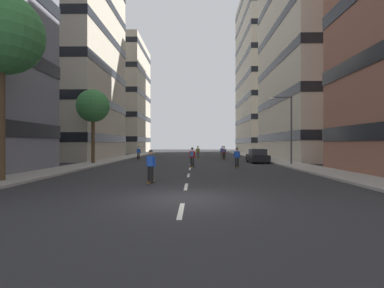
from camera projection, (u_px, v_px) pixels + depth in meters
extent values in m
plane|color=#28282B|center=(191.00, 161.00, 34.04)|extent=(138.45, 138.45, 0.00)
cube|color=#9E9991|center=(115.00, 159.00, 37.04)|extent=(2.87, 63.46, 0.14)
cube|color=#9E9991|center=(269.00, 159.00, 36.81)|extent=(2.87, 63.46, 0.14)
cube|color=silver|center=(181.00, 211.00, 8.97)|extent=(0.16, 2.20, 0.01)
cube|color=silver|center=(186.00, 187.00, 13.96)|extent=(0.16, 2.20, 0.01)
cube|color=silver|center=(188.00, 175.00, 18.96)|extent=(0.16, 2.20, 0.01)
cube|color=silver|center=(190.00, 169.00, 23.96)|extent=(0.16, 2.20, 0.01)
cube|color=silver|center=(191.00, 164.00, 28.96)|extent=(0.16, 2.20, 0.01)
cube|color=silver|center=(191.00, 161.00, 33.96)|extent=(0.16, 2.20, 0.01)
cube|color=silver|center=(192.00, 159.00, 38.96)|extent=(0.16, 2.20, 0.01)
cube|color=silver|center=(192.00, 157.00, 43.96)|extent=(0.16, 2.20, 0.01)
cube|color=silver|center=(193.00, 156.00, 48.96)|extent=(0.16, 2.20, 0.01)
cube|color=silver|center=(193.00, 155.00, 53.96)|extent=(0.16, 2.20, 0.01)
cube|color=silver|center=(193.00, 154.00, 58.96)|extent=(0.16, 2.20, 0.01)
cube|color=#B2A893|center=(60.00, 58.00, 39.93)|extent=(14.26, 17.07, 28.12)
cube|color=black|center=(60.00, 139.00, 39.94)|extent=(14.38, 17.19, 1.10)
cube|color=black|center=(60.00, 105.00, 39.93)|extent=(14.38, 17.19, 1.10)
cube|color=black|center=(60.00, 71.00, 39.93)|extent=(14.38, 17.19, 1.10)
cube|color=black|center=(60.00, 38.00, 39.92)|extent=(14.38, 17.19, 1.10)
cube|color=black|center=(59.00, 4.00, 39.92)|extent=(14.38, 17.19, 1.10)
cube|color=#B2A893|center=(114.00, 98.00, 66.89)|extent=(14.26, 17.15, 25.36)
cube|color=black|center=(114.00, 140.00, 66.90)|extent=(14.38, 17.27, 1.10)
cube|color=black|center=(114.00, 118.00, 66.90)|extent=(14.38, 17.27, 1.10)
cube|color=black|center=(114.00, 96.00, 66.89)|extent=(14.38, 17.27, 1.10)
cube|color=black|center=(114.00, 75.00, 66.88)|extent=(14.38, 17.27, 1.10)
cube|color=black|center=(114.00, 53.00, 66.88)|extent=(14.38, 17.27, 1.10)
cube|color=#BCB29E|center=(326.00, 50.00, 39.51)|extent=(14.26, 20.06, 30.07)
cube|color=black|center=(326.00, 137.00, 39.52)|extent=(14.38, 20.18, 1.10)
cube|color=black|center=(326.00, 101.00, 39.52)|extent=(14.38, 20.18, 1.10)
cube|color=black|center=(326.00, 65.00, 39.51)|extent=(14.38, 20.18, 1.10)
cube|color=black|center=(326.00, 28.00, 39.50)|extent=(14.38, 20.18, 1.10)
cube|color=#BCB29E|center=(273.00, 73.00, 66.46)|extent=(14.26, 21.83, 36.98)
cube|color=black|center=(273.00, 141.00, 66.49)|extent=(14.38, 21.95, 1.10)
cube|color=black|center=(273.00, 121.00, 66.48)|extent=(14.38, 21.95, 1.10)
cube|color=black|center=(273.00, 101.00, 66.47)|extent=(14.38, 21.95, 1.10)
cube|color=black|center=(273.00, 81.00, 66.47)|extent=(14.38, 21.95, 1.10)
cube|color=black|center=(273.00, 61.00, 66.46)|extent=(14.38, 21.95, 1.10)
cube|color=black|center=(273.00, 41.00, 66.46)|extent=(14.38, 21.95, 1.10)
cube|color=black|center=(273.00, 21.00, 66.45)|extent=(14.38, 21.95, 1.10)
cube|color=black|center=(273.00, 1.00, 66.44)|extent=(14.38, 21.95, 1.10)
cube|color=black|center=(257.00, 158.00, 31.55)|extent=(1.80, 4.40, 0.70)
cube|color=#2D3338|center=(258.00, 152.00, 31.40)|extent=(1.60, 2.10, 0.64)
cylinder|color=black|center=(248.00, 159.00, 33.01)|extent=(0.22, 0.64, 0.64)
cylinder|color=black|center=(262.00, 159.00, 32.99)|extent=(0.22, 0.64, 0.64)
cylinder|color=black|center=(253.00, 161.00, 30.11)|extent=(0.22, 0.64, 0.64)
cylinder|color=black|center=(268.00, 161.00, 30.09)|extent=(0.22, 0.64, 0.64)
cylinder|color=#4C3823|center=(93.00, 140.00, 29.04)|extent=(0.36, 0.36, 4.65)
sphere|color=#387A3D|center=(93.00, 106.00, 29.03)|extent=(3.31, 3.31, 3.31)
cylinder|color=#4C3823|center=(2.00, 121.00, 15.32)|extent=(0.36, 0.36, 6.35)
sphere|color=#387A3D|center=(1.00, 33.00, 15.31)|extent=(4.33, 4.33, 4.33)
cylinder|color=#3F3F44|center=(291.00, 130.00, 27.35)|extent=(0.16, 0.16, 6.50)
cylinder|color=#3F3F44|center=(282.00, 97.00, 27.36)|extent=(1.80, 0.10, 0.10)
ellipsoid|color=silver|center=(272.00, 99.00, 27.37)|extent=(0.50, 0.30, 0.24)
cube|color=brown|center=(198.00, 158.00, 40.42)|extent=(0.39, 0.92, 0.02)
cylinder|color=#D8BF4C|center=(197.00, 158.00, 40.73)|extent=(0.19, 0.11, 0.07)
cylinder|color=#D8BF4C|center=(198.00, 158.00, 40.10)|extent=(0.19, 0.11, 0.07)
cylinder|color=#594C47|center=(197.00, 155.00, 40.40)|extent=(0.17, 0.17, 0.80)
cylinder|color=#594C47|center=(199.00, 155.00, 40.43)|extent=(0.17, 0.17, 0.80)
cube|color=orange|center=(198.00, 150.00, 40.42)|extent=(0.36, 0.26, 0.55)
cylinder|color=orange|center=(196.00, 150.00, 40.42)|extent=(0.14, 0.24, 0.55)
cylinder|color=orange|center=(199.00, 150.00, 40.51)|extent=(0.14, 0.24, 0.55)
sphere|color=tan|center=(198.00, 147.00, 40.43)|extent=(0.22, 0.22, 0.22)
sphere|color=black|center=(198.00, 147.00, 40.43)|extent=(0.21, 0.21, 0.21)
cube|color=#4C8C4C|center=(198.00, 150.00, 40.24)|extent=(0.29, 0.21, 0.40)
cube|color=brown|center=(192.00, 166.00, 25.32)|extent=(0.38, 0.92, 0.02)
cylinder|color=#D8BF4C|center=(193.00, 167.00, 25.63)|extent=(0.19, 0.11, 0.07)
cylinder|color=#D8BF4C|center=(191.00, 167.00, 25.01)|extent=(0.19, 0.11, 0.07)
cylinder|color=black|center=(191.00, 162.00, 25.34)|extent=(0.17, 0.17, 0.80)
cylinder|color=black|center=(193.00, 162.00, 25.30)|extent=(0.17, 0.17, 0.80)
cube|color=red|center=(192.00, 154.00, 25.32)|extent=(0.35, 0.26, 0.55)
cylinder|color=red|center=(190.00, 154.00, 25.41)|extent=(0.14, 0.24, 0.55)
cylinder|color=red|center=(195.00, 154.00, 25.32)|extent=(0.14, 0.24, 0.55)
sphere|color=tan|center=(192.00, 149.00, 25.34)|extent=(0.22, 0.22, 0.22)
sphere|color=black|center=(192.00, 148.00, 25.34)|extent=(0.21, 0.21, 0.21)
cube|color=#3F72BF|center=(192.00, 154.00, 25.14)|extent=(0.29, 0.21, 0.40)
cube|color=brown|center=(139.00, 159.00, 37.77)|extent=(0.26, 0.91, 0.02)
cylinder|color=#D8BF4C|center=(139.00, 159.00, 38.09)|extent=(0.18, 0.08, 0.07)
cylinder|color=#D8BF4C|center=(138.00, 159.00, 37.45)|extent=(0.18, 0.08, 0.07)
cylinder|color=black|center=(138.00, 156.00, 37.77)|extent=(0.15, 0.15, 0.80)
cylinder|color=black|center=(139.00, 156.00, 37.76)|extent=(0.15, 0.15, 0.80)
cube|color=blue|center=(139.00, 151.00, 37.76)|extent=(0.33, 0.22, 0.55)
cylinder|color=blue|center=(137.00, 151.00, 37.83)|extent=(0.11, 0.24, 0.55)
cylinder|color=blue|center=(140.00, 151.00, 37.80)|extent=(0.11, 0.24, 0.55)
sphere|color=beige|center=(139.00, 147.00, 37.78)|extent=(0.22, 0.22, 0.22)
sphere|color=black|center=(139.00, 147.00, 37.78)|extent=(0.21, 0.21, 0.21)
cube|color=brown|center=(222.00, 158.00, 41.00)|extent=(0.29, 0.92, 0.02)
cylinder|color=#D8BF4C|center=(222.00, 158.00, 41.32)|extent=(0.19, 0.09, 0.07)
cylinder|color=#D8BF4C|center=(223.00, 158.00, 40.68)|extent=(0.19, 0.09, 0.07)
cylinder|color=#594C47|center=(222.00, 155.00, 40.99)|extent=(0.15, 0.15, 0.80)
cylinder|color=#594C47|center=(223.00, 155.00, 41.00)|extent=(0.15, 0.15, 0.80)
cube|color=blue|center=(222.00, 150.00, 41.00)|extent=(0.34, 0.23, 0.55)
cylinder|color=blue|center=(221.00, 150.00, 41.02)|extent=(0.11, 0.24, 0.55)
cylinder|color=blue|center=(224.00, 150.00, 41.07)|extent=(0.11, 0.24, 0.55)
sphere|color=tan|center=(222.00, 147.00, 41.01)|extent=(0.22, 0.22, 0.22)
sphere|color=black|center=(222.00, 147.00, 41.01)|extent=(0.21, 0.21, 0.21)
cube|color=brown|center=(151.00, 181.00, 15.25)|extent=(0.41, 0.92, 0.02)
cylinder|color=#D8BF4C|center=(153.00, 182.00, 15.56)|extent=(0.19, 0.11, 0.07)
cylinder|color=#D8BF4C|center=(148.00, 183.00, 14.94)|extent=(0.19, 0.11, 0.07)
cylinder|color=black|center=(149.00, 174.00, 15.28)|extent=(0.17, 0.17, 0.80)
cylinder|color=black|center=(152.00, 174.00, 15.23)|extent=(0.17, 0.17, 0.80)
cube|color=blue|center=(151.00, 161.00, 15.25)|extent=(0.36, 0.27, 0.55)
cylinder|color=blue|center=(147.00, 162.00, 15.36)|extent=(0.14, 0.24, 0.55)
cylinder|color=blue|center=(155.00, 162.00, 15.24)|extent=(0.14, 0.24, 0.55)
sphere|color=tan|center=(151.00, 153.00, 15.27)|extent=(0.22, 0.22, 0.22)
sphere|color=black|center=(151.00, 152.00, 15.27)|extent=(0.21, 0.21, 0.21)
cube|color=brown|center=(224.00, 159.00, 37.80)|extent=(0.29, 0.92, 0.02)
cylinder|color=#D8BF4C|center=(224.00, 159.00, 38.12)|extent=(0.19, 0.09, 0.07)
cylinder|color=#D8BF4C|center=(224.00, 159.00, 37.48)|extent=(0.19, 0.09, 0.07)
cylinder|color=black|center=(223.00, 156.00, 37.81)|extent=(0.15, 0.15, 0.80)
cylinder|color=black|center=(225.00, 156.00, 37.79)|extent=(0.15, 0.15, 0.80)
cube|color=red|center=(224.00, 151.00, 37.80)|extent=(0.34, 0.23, 0.55)
cylinder|color=red|center=(222.00, 151.00, 37.87)|extent=(0.11, 0.24, 0.55)
cylinder|color=red|center=(226.00, 151.00, 37.82)|extent=(0.11, 0.24, 0.55)
sphere|color=tan|center=(224.00, 147.00, 37.82)|extent=(0.22, 0.22, 0.22)
sphere|color=black|center=(224.00, 147.00, 37.82)|extent=(0.21, 0.21, 0.21)
cube|color=#3F72BF|center=(224.00, 150.00, 37.62)|extent=(0.27, 0.19, 0.40)
cube|color=brown|center=(237.00, 167.00, 24.80)|extent=(0.23, 0.91, 0.02)
cylinder|color=#D8BF4C|center=(236.00, 167.00, 25.12)|extent=(0.18, 0.08, 0.07)
cylinder|color=#D8BF4C|center=(237.00, 168.00, 24.48)|extent=(0.18, 0.08, 0.07)
cylinder|color=black|center=(236.00, 162.00, 24.80)|extent=(0.14, 0.14, 0.80)
cylinder|color=black|center=(238.00, 162.00, 24.79)|extent=(0.14, 0.14, 0.80)
cube|color=blue|center=(237.00, 154.00, 24.80)|extent=(0.33, 0.21, 0.55)
cylinder|color=blue|center=(234.00, 155.00, 24.86)|extent=(0.10, 0.23, 0.55)
cylinder|color=blue|center=(239.00, 155.00, 24.84)|extent=(0.10, 0.23, 0.55)
sphere|color=#997051|center=(237.00, 149.00, 24.82)|extent=(0.22, 0.22, 0.22)
sphere|color=black|center=(237.00, 149.00, 24.82)|extent=(0.21, 0.21, 0.21)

